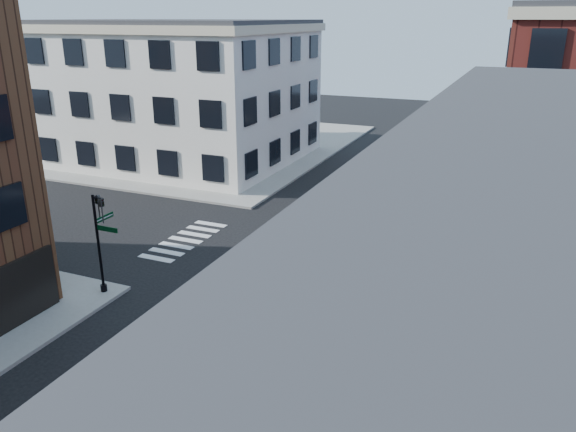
# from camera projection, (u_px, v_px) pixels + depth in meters

# --- Properties ---
(ground) EXTENTS (120.00, 120.00, 0.00)m
(ground) POSITION_uv_depth(u_px,v_px,m) (304.00, 261.00, 28.11)
(ground) COLOR black
(ground) RESTS_ON ground
(sidewalk_nw) EXTENTS (30.00, 30.00, 0.15)m
(sidewalk_nw) POSITION_uv_depth(u_px,v_px,m) (182.00, 143.00, 54.05)
(sidewalk_nw) COLOR gray
(sidewalk_nw) RESTS_ON ground
(building_nw) EXTENTS (22.00, 16.00, 11.00)m
(building_nw) POSITION_uv_depth(u_px,v_px,m) (165.00, 93.00, 47.16)
(building_nw) COLOR silver
(building_nw) RESTS_ON ground
(tree_near) EXTENTS (2.69, 2.69, 4.49)m
(tree_near) POSITION_uv_depth(u_px,v_px,m) (487.00, 168.00, 32.89)
(tree_near) COLOR black
(tree_near) RESTS_ON ground
(tree_far) EXTENTS (2.43, 2.43, 4.07)m
(tree_far) POSITION_uv_depth(u_px,v_px,m) (494.00, 151.00, 38.18)
(tree_far) COLOR black
(tree_far) RESTS_ON ground
(signal_pole) EXTENTS (1.29, 1.24, 4.60)m
(signal_pole) POSITION_uv_depth(u_px,v_px,m) (101.00, 233.00, 23.86)
(signal_pole) COLOR black
(signal_pole) RESTS_ON ground
(box_truck) EXTENTS (8.58, 3.01, 3.83)m
(box_truck) POSITION_uv_depth(u_px,v_px,m) (512.00, 271.00, 22.31)
(box_truck) COLOR white
(box_truck) RESTS_ON ground
(traffic_cone) EXTENTS (0.39, 0.39, 0.63)m
(traffic_cone) POSITION_uv_depth(u_px,v_px,m) (189.00, 288.00, 24.60)
(traffic_cone) COLOR #F24C0A
(traffic_cone) RESTS_ON ground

